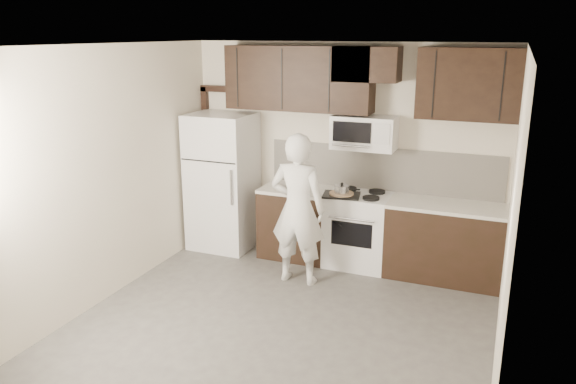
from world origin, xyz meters
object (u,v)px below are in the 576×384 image
Objects in this scene: stove at (358,229)px; refrigerator at (223,182)px; microwave at (364,133)px; person at (298,209)px.

refrigerator is at bearing -178.49° from stove.
stove is 1.20m from microwave.
person reaches higher than stove.
microwave reaches higher than stove.
microwave reaches higher than person.
microwave is at bearing 5.15° from refrigerator.
person is (1.33, -0.68, -0.02)m from refrigerator.
microwave reaches higher than refrigerator.
refrigerator is (-1.85, -0.17, -0.75)m from microwave.
microwave is at bearing 90.10° from stove.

